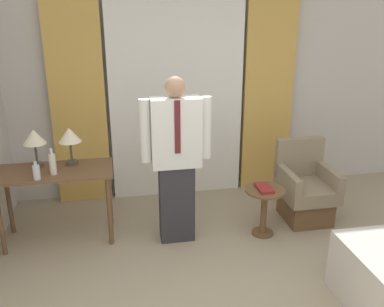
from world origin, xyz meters
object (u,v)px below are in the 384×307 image
(bottle_near_edge, at_px, (36,172))
(book, at_px, (264,188))
(bottle_by_lamp, at_px, (53,164))
(person, at_px, (176,156))
(armchair, at_px, (305,191))
(side_table, at_px, (264,204))
(desk, at_px, (55,181))
(table_lamp_right, at_px, (70,137))
(table_lamp_left, at_px, (34,139))

(bottle_near_edge, height_order, book, bottle_near_edge)
(bottle_by_lamp, bearing_deg, person, -6.39)
(armchair, xyz_separation_m, book, (-0.61, -0.27, 0.22))
(side_table, relative_size, book, 2.15)
(bottle_by_lamp, bearing_deg, book, -5.93)
(armchair, height_order, book, armchair)
(desk, distance_m, table_lamp_right, 0.49)
(desk, xyz_separation_m, table_lamp_left, (-0.18, 0.14, 0.43))
(table_lamp_left, relative_size, book, 1.60)
(person, height_order, side_table, person)
(table_lamp_left, bearing_deg, bottle_near_edge, -82.81)
(armchair, xyz_separation_m, side_table, (-0.60, -0.27, 0.03))
(person, xyz_separation_m, side_table, (0.94, -0.09, -0.58))
(table_lamp_right, height_order, person, person)
(table_lamp_right, relative_size, armchair, 0.44)
(side_table, bearing_deg, bottle_near_edge, 176.96)
(book, bearing_deg, person, 174.67)
(bottle_near_edge, height_order, person, person)
(person, bearing_deg, desk, 168.92)
(table_lamp_left, xyz_separation_m, armchair, (2.96, -0.20, -0.76))
(desk, height_order, table_lamp_left, table_lamp_left)
(table_lamp_right, xyz_separation_m, armchair, (2.60, -0.20, -0.76))
(table_lamp_left, height_order, table_lamp_right, same)
(bottle_near_edge, height_order, side_table, bottle_near_edge)
(bottle_near_edge, height_order, bottle_by_lamp, bottle_by_lamp)
(desk, bearing_deg, bottle_near_edge, -122.91)
(person, bearing_deg, bottle_by_lamp, 173.61)
(bottle_by_lamp, height_order, side_table, bottle_by_lamp)
(bottle_near_edge, distance_m, book, 2.33)
(bottle_near_edge, distance_m, armchair, 2.96)
(armchair, bearing_deg, bottle_by_lamp, -179.04)
(table_lamp_right, relative_size, bottle_by_lamp, 1.50)
(person, relative_size, side_table, 3.26)
(bottle_near_edge, relative_size, bottle_by_lamp, 0.68)
(desk, distance_m, person, 1.29)
(bottle_by_lamp, relative_size, side_table, 0.50)
(table_lamp_left, distance_m, table_lamp_right, 0.35)
(person, distance_m, book, 1.02)
(bottle_by_lamp, relative_size, person, 0.15)
(bottle_near_edge, bearing_deg, table_lamp_right, 48.18)
(desk, height_order, side_table, desk)
(armchair, bearing_deg, side_table, -155.76)
(person, bearing_deg, bottle_near_edge, 178.44)
(desk, xyz_separation_m, armchair, (2.78, -0.06, -0.33))
(bottle_by_lamp, relative_size, book, 1.07)
(desk, xyz_separation_m, table_lamp_right, (0.18, 0.14, 0.43))
(table_lamp_left, bearing_deg, table_lamp_right, 0.00)
(table_lamp_left, xyz_separation_m, book, (2.35, -0.47, -0.55))
(person, bearing_deg, side_table, -5.17)
(side_table, bearing_deg, desk, 171.45)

